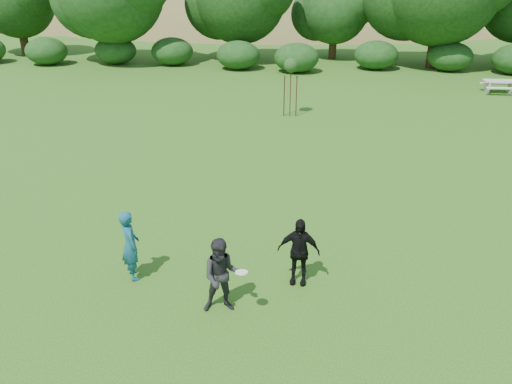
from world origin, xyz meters
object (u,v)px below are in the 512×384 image
Objects in this scene: player_teal at (130,245)px; picnic_table at (500,84)px; sapling at (291,67)px; player_grey at (222,276)px; player_black at (299,251)px.

player_teal is 1.00× the size of picnic_table.
sapling is at bearing -46.51° from player_teal.
player_grey is 24.87m from picnic_table.
picnic_table is at bearing 48.93° from player_grey.
picnic_table is at bearing 26.81° from sapling.
sapling is at bearing -153.19° from picnic_table.
player_grey is 0.98× the size of picnic_table.
player_grey is 15.49m from sapling.
picnic_table is at bearing -70.59° from player_teal.
player_grey is at bearing -120.57° from picnic_table.
player_teal is at bearing -102.32° from sapling.
player_grey is (2.39, -1.01, -0.01)m from player_teal.
picnic_table is (11.04, 20.18, -0.34)m from player_black.
player_black is 0.60× the size of sapling.
player_teal is at bearing -126.40° from picnic_table.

